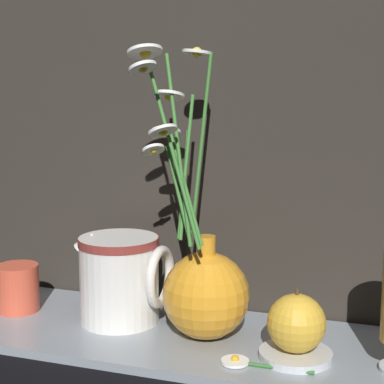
{
  "coord_description": "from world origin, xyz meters",
  "views": [
    {
      "loc": [
        0.29,
        -0.81,
        0.36
      ],
      "look_at": [
        0.01,
        0.0,
        0.22
      ],
      "focal_mm": 60.0,
      "sensor_mm": 36.0,
      "label": 1
    }
  ],
  "objects_px": {
    "orange_fruit": "(296,323)",
    "ceramic_pitcher": "(121,276)",
    "yellow_mug": "(16,288)",
    "vase_with_flowers": "(204,287)"
  },
  "relations": [
    {
      "from": "vase_with_flowers",
      "to": "yellow_mug",
      "type": "height_order",
      "value": "vase_with_flowers"
    },
    {
      "from": "ceramic_pitcher",
      "to": "orange_fruit",
      "type": "distance_m",
      "value": 0.27
    },
    {
      "from": "vase_with_flowers",
      "to": "yellow_mug",
      "type": "distance_m",
      "value": 0.31
    },
    {
      "from": "vase_with_flowers",
      "to": "ceramic_pitcher",
      "type": "distance_m",
      "value": 0.14
    },
    {
      "from": "yellow_mug",
      "to": "ceramic_pitcher",
      "type": "relative_size",
      "value": 0.52
    },
    {
      "from": "ceramic_pitcher",
      "to": "vase_with_flowers",
      "type": "bearing_deg",
      "value": -9.01
    },
    {
      "from": "vase_with_flowers",
      "to": "orange_fruit",
      "type": "bearing_deg",
      "value": -11.66
    },
    {
      "from": "yellow_mug",
      "to": "ceramic_pitcher",
      "type": "height_order",
      "value": "ceramic_pitcher"
    },
    {
      "from": "orange_fruit",
      "to": "ceramic_pitcher",
      "type": "bearing_deg",
      "value": 169.67
    },
    {
      "from": "yellow_mug",
      "to": "orange_fruit",
      "type": "bearing_deg",
      "value": -4.99
    }
  ]
}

